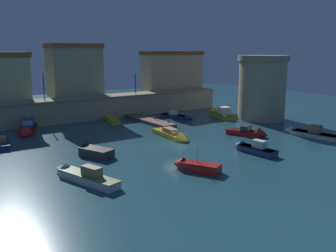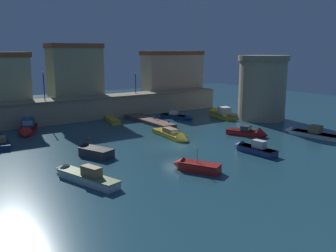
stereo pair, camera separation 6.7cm
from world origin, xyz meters
name	(u,v)px [view 2 (the right image)]	position (x,y,z in m)	size (l,w,h in m)	color
ground_plane	(175,146)	(0.00, 0.00, 0.00)	(111.01, 111.01, 0.00)	#1E4756
quay_wall	(97,107)	(0.00, 20.28, 1.66)	(42.80, 3.86, 3.30)	tan
old_town_backdrop	(73,73)	(-2.06, 24.29, 6.65)	(43.26, 5.31, 8.00)	tan
fortress_tower	(262,87)	(19.73, 5.75, 4.73)	(7.33, 7.33, 9.34)	tan
pier_dock	(149,121)	(4.66, 13.07, 0.23)	(2.08, 10.87, 0.70)	brown
quay_lamp_0	(44,82)	(-7.75, 20.28, 5.84)	(0.32, 0.32, 3.88)	black
quay_lamp_1	(136,79)	(6.65, 20.28, 5.55)	(0.32, 0.32, 3.37)	black
moored_boat_0	(251,133)	(10.24, -1.20, 0.37)	(3.51, 5.26, 1.68)	red
moored_boat_2	(179,117)	(9.77, 12.72, 0.33)	(3.34, 5.65, 2.75)	navy
moored_boat_3	(194,166)	(-3.62, -7.78, 0.40)	(3.14, 4.42, 2.29)	red
moored_boat_5	(92,151)	(-8.98, 1.39, 0.44)	(3.03, 4.46, 1.53)	#333338
moored_boat_6	(307,133)	(15.85, -4.97, 0.36)	(2.54, 7.30, 1.94)	white
moored_boat_7	(81,175)	(-12.46, -4.78, 0.43)	(3.36, 7.37, 1.68)	silver
moored_boat_8	(252,148)	(4.80, -6.53, 0.42)	(1.64, 5.28, 1.68)	navy
moored_boat_9	(27,129)	(-11.47, 15.64, 0.43)	(4.07, 7.24, 3.32)	red
moored_boat_10	(220,113)	(15.83, 10.53, 0.54)	(3.13, 6.73, 2.23)	gold
moored_boat_11	(110,118)	(0.77, 17.64, 0.29)	(2.79, 7.43, 1.17)	gold
moored_boat_12	(174,135)	(1.88, 2.94, 0.33)	(2.08, 7.19, 1.52)	gold
mooring_buoy_0	(89,139)	(-6.50, 8.10, 0.00)	(0.53, 0.53, 0.53)	#EA4C19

